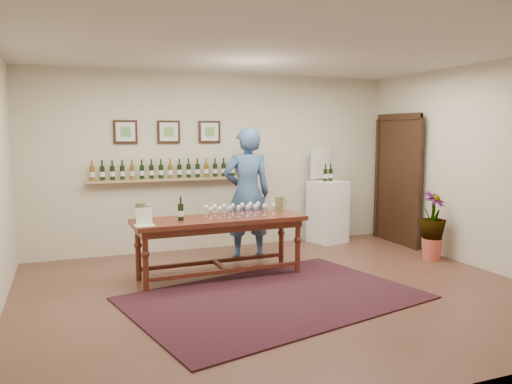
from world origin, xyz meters
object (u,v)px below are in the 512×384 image
object	(u,v)px
tasting_table	(220,226)
potted_plant	(433,226)
person	(247,194)
display_pedestal	(328,212)

from	to	relation	value
tasting_table	potted_plant	bearing A→B (deg)	-7.25
potted_plant	person	world-z (taller)	person
tasting_table	potted_plant	size ratio (longest dim) A/B	2.55
person	tasting_table	bearing A→B (deg)	58.37
display_pedestal	person	xyz separation A→B (m)	(-1.66, -0.52, 0.45)
tasting_table	display_pedestal	xyz separation A→B (m)	(2.33, 1.33, -0.14)
display_pedestal	potted_plant	xyz separation A→B (m)	(0.84, -1.63, -0.01)
display_pedestal	potted_plant	size ratio (longest dim) A/B	1.20
tasting_table	person	world-z (taller)	person
potted_plant	person	bearing A→B (deg)	156.09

